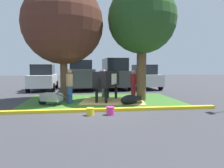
% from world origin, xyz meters
% --- Properties ---
extents(ground_plane, '(80.00, 80.00, 0.00)m').
position_xyz_m(ground_plane, '(0.00, 0.00, 0.00)').
color(ground_plane, '#38383D').
extents(grass_island, '(8.08, 5.13, 0.02)m').
position_xyz_m(grass_island, '(0.55, 2.15, 0.01)').
color(grass_island, '#386B28').
rests_on(grass_island, ground).
extents(curb_yellow, '(9.28, 0.24, 0.12)m').
position_xyz_m(curb_yellow, '(0.55, -0.56, 0.06)').
color(curb_yellow, yellow).
rests_on(curb_yellow, ground).
extents(hay_bedding, '(3.54, 2.88, 0.04)m').
position_xyz_m(hay_bedding, '(1.04, 1.82, 0.03)').
color(hay_bedding, tan).
rests_on(hay_bedding, ground).
extents(shade_tree_left, '(4.27, 4.27, 6.22)m').
position_xyz_m(shade_tree_left, '(-1.52, 2.54, 4.07)').
color(shade_tree_left, brown).
rests_on(shade_tree_left, ground).
extents(shade_tree_right, '(3.61, 3.61, 6.13)m').
position_xyz_m(shade_tree_right, '(2.61, 1.96, 4.28)').
color(shade_tree_right, brown).
rests_on(shade_tree_right, ground).
extents(cow_holstein, '(1.73, 2.96, 1.62)m').
position_xyz_m(cow_holstein, '(0.80, 2.12, 1.16)').
color(cow_holstein, black).
rests_on(cow_holstein, ground).
extents(calf_lying, '(1.27, 1.00, 0.48)m').
position_xyz_m(calf_lying, '(1.74, 0.79, 0.24)').
color(calf_lying, black).
rests_on(calf_lying, ground).
extents(person_handler, '(0.53, 0.34, 1.67)m').
position_xyz_m(person_handler, '(0.75, 3.56, 0.90)').
color(person_handler, slate).
rests_on(person_handler, ground).
extents(person_visitor_near, '(0.34, 0.51, 1.63)m').
position_xyz_m(person_visitor_near, '(2.29, 2.41, 0.88)').
color(person_visitor_near, maroon).
rests_on(person_visitor_near, ground).
extents(person_visitor_far, '(0.34, 0.53, 1.70)m').
position_xyz_m(person_visitor_far, '(-1.15, 1.40, 0.92)').
color(person_visitor_far, '#23478C').
rests_on(person_visitor_far, ground).
extents(wheelbarrow, '(1.58, 1.04, 0.63)m').
position_xyz_m(wheelbarrow, '(-1.99, 1.09, 0.39)').
color(wheelbarrow, gray).
rests_on(wheelbarrow, ground).
extents(bucket_yellow, '(0.30, 0.30, 0.29)m').
position_xyz_m(bucket_yellow, '(-0.24, -1.23, 0.15)').
color(bucket_yellow, yellow).
rests_on(bucket_yellow, ground).
extents(bucket_pink, '(0.32, 0.32, 0.31)m').
position_xyz_m(bucket_pink, '(0.51, -1.23, 0.16)').
color(bucket_pink, '#EA3893').
rests_on(bucket_pink, ground).
extents(hatchback_white, '(2.16, 4.47, 2.02)m').
position_xyz_m(hatchback_white, '(-3.63, 8.18, 0.98)').
color(hatchback_white, silver).
rests_on(hatchback_white, ground).
extents(pickup_truck_maroon, '(2.38, 5.48, 2.42)m').
position_xyz_m(pickup_truck_maroon, '(-0.67, 8.59, 1.11)').
color(pickup_truck_maroon, '#4C5156').
rests_on(pickup_truck_maroon, ground).
extents(suv_dark_grey, '(2.26, 4.67, 2.52)m').
position_xyz_m(suv_dark_grey, '(2.09, 8.31, 1.27)').
color(suv_dark_grey, '#3D3D42').
rests_on(suv_dark_grey, ground).
extents(sedan_silver, '(2.16, 4.47, 2.02)m').
position_xyz_m(sedan_silver, '(4.64, 8.29, 0.98)').
color(sedan_silver, silver).
rests_on(sedan_silver, ground).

